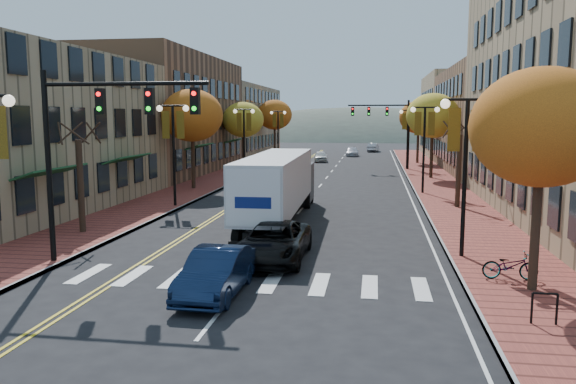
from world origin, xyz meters
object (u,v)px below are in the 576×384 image
at_px(navy_sedan, 216,273).
at_px(black_suv, 274,242).
at_px(bicycle, 510,266).
at_px(semi_truck, 280,183).

height_order(navy_sedan, black_suv, black_suv).
height_order(navy_sedan, bicycle, navy_sedan).
distance_m(semi_truck, navy_sedan, 11.73).
relative_size(semi_truck, bicycle, 8.19).
distance_m(navy_sedan, bicycle, 9.42).
height_order(semi_truck, navy_sedan, semi_truck).
bearing_deg(semi_truck, bicycle, -46.18).
bearing_deg(bicycle, navy_sedan, 105.97).
distance_m(semi_truck, bicycle, 12.94).
distance_m(navy_sedan, black_suv, 4.45).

